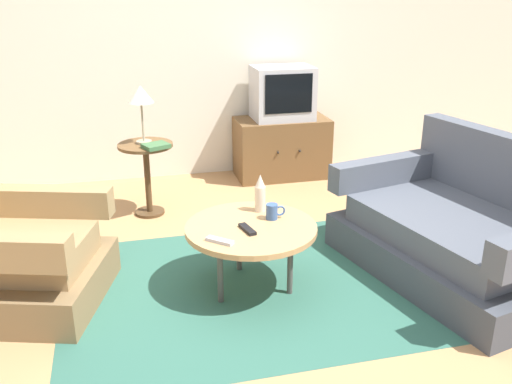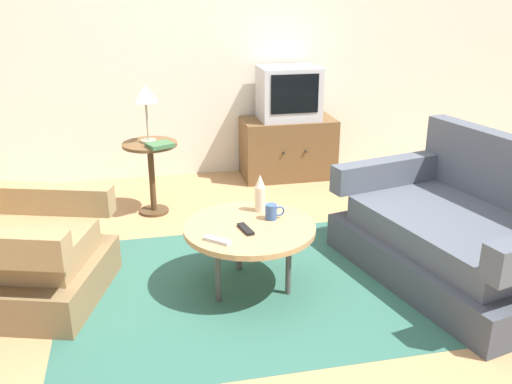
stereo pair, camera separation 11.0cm
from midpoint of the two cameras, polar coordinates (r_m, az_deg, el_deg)
The scene contains 15 objects.
ground_plane at distance 3.69m, azimuth -0.40°, elevation -9.44°, with size 16.00×16.00×0.00m, color #AD7F51.
back_wall at distance 5.56m, azimuth -5.63°, elevation 15.42°, with size 9.00×0.12×2.70m, color beige.
area_rug at distance 3.68m, azimuth 0.25°, elevation -9.50°, with size 2.34×1.76×0.00m, color #2D5B4C.
armchair at distance 3.73m, azimuth -22.79°, elevation -5.51°, with size 1.15×1.09×0.96m.
couch at distance 3.96m, azimuth 20.99°, elevation -4.10°, with size 1.32×1.72×0.89m.
coffee_table at distance 3.49m, azimuth 0.25°, elevation -3.87°, with size 0.82×0.82×0.43m.
side_table at distance 4.71m, azimuth -9.86°, elevation 2.84°, with size 0.44×0.44×0.61m.
tv_stand at distance 5.59m, azimuth 3.79°, elevation 4.45°, with size 0.89×0.50×0.58m.
television at distance 5.47m, azimuth 3.91°, elevation 9.90°, with size 0.56×0.42×0.50m.
table_lamp at distance 4.60m, azimuth -10.39°, elevation 9.43°, with size 0.20×0.20×0.46m.
vase at distance 3.66m, azimuth 1.27°, elevation -0.18°, with size 0.07×0.07×0.25m.
mug at distance 3.56m, azimuth 2.49°, elevation -2.00°, with size 0.13×0.07×0.10m.
tv_remote_dark at distance 3.41m, azimuth -0.17°, elevation -3.76°, with size 0.08×0.17×0.02m.
tv_remote_silver at distance 3.27m, azimuth -2.98°, elevation -4.88°, with size 0.16×0.15×0.02m.
book at distance 4.53m, azimuth -8.96°, elevation 4.69°, with size 0.24×0.22×0.03m.
Camera 2 is at (-0.59, -3.14, 1.85)m, focal length 39.75 mm.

